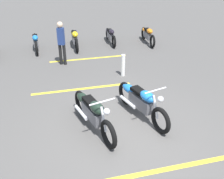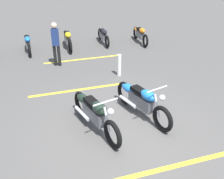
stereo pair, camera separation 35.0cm
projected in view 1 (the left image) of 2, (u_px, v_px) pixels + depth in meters
name	position (u px, v px, depth m)	size (l,w,h in m)	color
ground_plane	(124.00, 133.00, 6.25)	(60.00, 60.00, 0.00)	#514F4C
motorcycle_bright_foreground	(140.00, 101.00, 6.70)	(2.19, 0.80, 1.04)	black
motorcycle_dark_foreground	(92.00, 111.00, 6.24)	(2.20, 0.78, 1.04)	black
motorcycle_row_far_left	(148.00, 34.00, 12.45)	(2.03, 0.35, 0.76)	black
motorcycle_row_left	(110.00, 35.00, 12.42)	(1.94, 0.28, 0.73)	black
motorcycle_row_center	(75.00, 38.00, 11.87)	(2.12, 0.30, 0.80)	black
motorcycle_row_right	(36.00, 41.00, 11.52)	(1.97, 0.26, 0.74)	black
bystander_near_row	(61.00, 41.00, 9.73)	(0.27, 0.29, 1.67)	black
bollard_post	(123.00, 65.00, 9.03)	(0.14, 0.14, 0.78)	white
parking_stripe_near	(179.00, 167.00, 5.24)	(3.20, 0.12, 0.01)	yellow
parking_stripe_mid	(82.00, 89.00, 8.29)	(3.20, 0.12, 0.01)	yellow
parking_stripe_far	(89.00, 59.00, 10.71)	(3.20, 0.12, 0.01)	yellow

